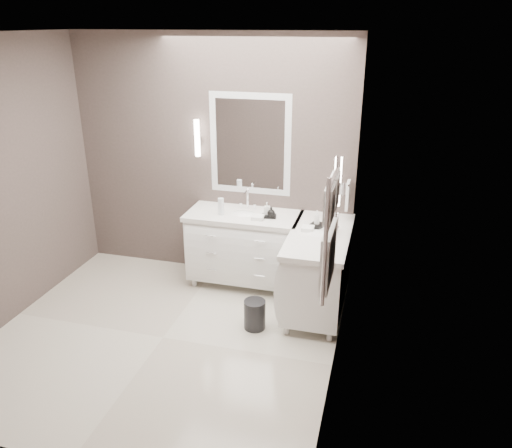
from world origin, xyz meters
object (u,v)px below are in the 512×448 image
(vanity_back, at_px, (244,244))
(vanity_right, at_px, (318,266))
(towel_ladder, at_px, (329,236))
(waste_bin, at_px, (255,314))

(vanity_back, bearing_deg, vanity_right, -20.38)
(towel_ladder, height_order, waste_bin, towel_ladder)
(vanity_right, bearing_deg, towel_ladder, -80.16)
(vanity_back, height_order, towel_ladder, towel_ladder)
(vanity_right, xyz_separation_m, waste_bin, (-0.53, -0.51, -0.34))
(vanity_back, bearing_deg, waste_bin, -67.50)
(towel_ladder, xyz_separation_m, waste_bin, (-0.75, 0.79, -1.25))
(waste_bin, bearing_deg, vanity_right, 44.24)
(vanity_back, distance_m, vanity_right, 0.93)
(vanity_back, xyz_separation_m, towel_ladder, (1.10, -1.63, 0.91))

